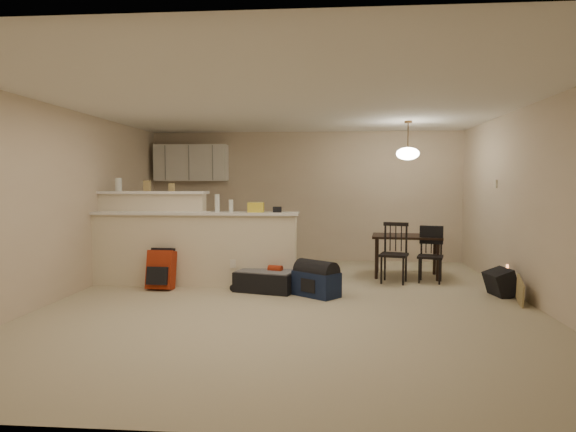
# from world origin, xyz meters

# --- Properties ---
(room) EXTENTS (7.00, 7.02, 2.50)m
(room) POSITION_xyz_m (0.00, 0.00, 1.25)
(room) COLOR #BBAF8F
(room) RESTS_ON ground
(breakfast_bar) EXTENTS (3.08, 0.58, 1.39)m
(breakfast_bar) POSITION_xyz_m (-1.76, 0.98, 0.61)
(breakfast_bar) COLOR beige
(breakfast_bar) RESTS_ON ground
(upper_cabinets) EXTENTS (1.40, 0.34, 0.70)m
(upper_cabinets) POSITION_xyz_m (-2.20, 3.32, 1.90)
(upper_cabinets) COLOR white
(upper_cabinets) RESTS_ON room
(kitchen_counter) EXTENTS (1.80, 0.60, 0.90)m
(kitchen_counter) POSITION_xyz_m (-2.00, 3.19, 0.45)
(kitchen_counter) COLOR white
(kitchen_counter) RESTS_ON ground
(thermostat) EXTENTS (0.02, 0.12, 0.12)m
(thermostat) POSITION_xyz_m (2.98, 1.55, 1.50)
(thermostat) COLOR beige
(thermostat) RESTS_ON room
(jar) EXTENTS (0.10, 0.10, 0.20)m
(jar) POSITION_xyz_m (-2.73, 1.12, 1.49)
(jar) COLOR silver
(jar) RESTS_ON breakfast_bar
(cereal_box) EXTENTS (0.10, 0.07, 0.16)m
(cereal_box) POSITION_xyz_m (-2.28, 1.12, 1.47)
(cereal_box) COLOR #9D8651
(cereal_box) RESTS_ON breakfast_bar
(small_box) EXTENTS (0.08, 0.06, 0.12)m
(small_box) POSITION_xyz_m (-1.90, 1.12, 1.45)
(small_box) COLOR #9D8651
(small_box) RESTS_ON breakfast_bar
(bottle_a) EXTENTS (0.07, 0.07, 0.26)m
(bottle_a) POSITION_xyz_m (-1.15, 0.90, 1.22)
(bottle_a) COLOR silver
(bottle_a) RESTS_ON breakfast_bar
(bottle_b) EXTENTS (0.06, 0.06, 0.18)m
(bottle_b) POSITION_xyz_m (-0.95, 0.90, 1.18)
(bottle_b) COLOR silver
(bottle_b) RESTS_ON breakfast_bar
(bag_lump) EXTENTS (0.22, 0.18, 0.14)m
(bag_lump) POSITION_xyz_m (-0.59, 0.90, 1.16)
(bag_lump) COLOR #9D8651
(bag_lump) RESTS_ON breakfast_bar
(pouch) EXTENTS (0.12, 0.10, 0.08)m
(pouch) POSITION_xyz_m (-0.27, 0.90, 1.13)
(pouch) COLOR #9D8651
(pouch) RESTS_ON breakfast_bar
(dining_table) EXTENTS (1.15, 0.83, 0.67)m
(dining_table) POSITION_xyz_m (1.72, 1.88, 0.59)
(dining_table) COLOR black
(dining_table) RESTS_ON ground
(pendant_lamp) EXTENTS (0.36, 0.36, 0.62)m
(pendant_lamp) POSITION_xyz_m (1.72, 1.88, 1.99)
(pendant_lamp) COLOR brown
(pendant_lamp) RESTS_ON room
(dining_chair_near) EXTENTS (0.49, 0.47, 0.91)m
(dining_chair_near) POSITION_xyz_m (1.46, 1.35, 0.46)
(dining_chair_near) COLOR black
(dining_chair_near) RESTS_ON ground
(dining_chair_far) EXTENTS (0.44, 0.43, 0.84)m
(dining_chair_far) POSITION_xyz_m (2.01, 1.43, 0.42)
(dining_chair_far) COLOR black
(dining_chair_far) RESTS_ON ground
(suitcase) EXTENTS (0.93, 0.73, 0.27)m
(suitcase) POSITION_xyz_m (-0.39, 0.61, 0.14)
(suitcase) COLOR black
(suitcase) RESTS_ON ground
(red_backpack) EXTENTS (0.38, 0.25, 0.55)m
(red_backpack) POSITION_xyz_m (-1.91, 0.61, 0.27)
(red_backpack) COLOR #9F2A12
(red_backpack) RESTS_ON ground
(navy_duffel) EXTENTS (0.68, 0.64, 0.33)m
(navy_duffel) POSITION_xyz_m (0.31, 0.33, 0.17)
(navy_duffel) COLOR #131E3C
(navy_duffel) RESTS_ON ground
(black_daypack) EXTENTS (0.34, 0.43, 0.34)m
(black_daypack) POSITION_xyz_m (2.78, 0.55, 0.17)
(black_daypack) COLOR black
(black_daypack) RESTS_ON ground
(cardboard_sheet) EXTENTS (0.09, 0.42, 0.32)m
(cardboard_sheet) POSITION_xyz_m (2.85, 0.04, 0.16)
(cardboard_sheet) COLOR #9D8651
(cardboard_sheet) RESTS_ON ground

